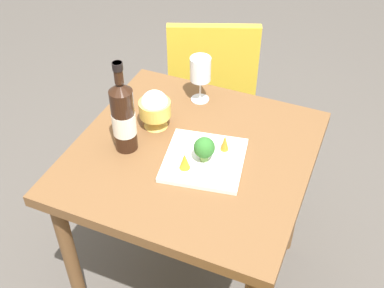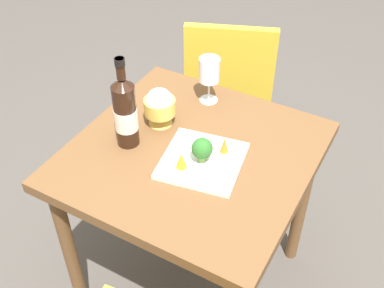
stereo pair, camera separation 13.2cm
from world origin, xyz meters
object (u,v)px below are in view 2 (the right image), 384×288
(chair_near_window, at_px, (229,82))
(wine_glass, at_px, (209,71))
(wine_bottle, at_px, (125,112))
(carrot_garnish_right, at_px, (224,145))
(carrot_garnish_left, at_px, (181,160))
(serving_plate, at_px, (202,161))
(broccoli_floret, at_px, (202,149))
(rice_bowl, at_px, (160,106))

(chair_near_window, height_order, wine_glass, wine_glass)
(wine_bottle, height_order, carrot_garnish_right, wine_bottle)
(wine_glass, distance_m, carrot_garnish_left, 0.40)
(serving_plate, bearing_deg, wine_glass, 24.34)
(wine_bottle, bearing_deg, broccoli_floret, -84.75)
(serving_plate, bearing_deg, broccoli_floret, -162.66)
(chair_near_window, bearing_deg, serving_plate, -92.75)
(chair_near_window, relative_size, carrot_garnish_right, 14.78)
(wine_bottle, relative_size, wine_glass, 1.81)
(broccoli_floret, relative_size, carrot_garnish_left, 1.52)
(chair_near_window, distance_m, rice_bowl, 0.70)
(rice_bowl, xyz_separation_m, carrot_garnish_left, (-0.17, -0.19, -0.03))
(chair_near_window, bearing_deg, wine_glass, -96.98)
(serving_plate, bearing_deg, carrot_garnish_left, 148.39)
(wine_glass, bearing_deg, broccoli_floret, -155.83)
(carrot_garnish_left, bearing_deg, wine_bottle, 81.80)
(serving_plate, distance_m, broccoli_floret, 0.06)
(carrot_garnish_right, bearing_deg, wine_bottle, 107.51)
(wine_glass, height_order, carrot_garnish_left, wine_glass)
(chair_near_window, distance_m, serving_plate, 0.82)
(chair_near_window, distance_m, carrot_garnish_left, 0.88)
(wine_bottle, distance_m, wine_glass, 0.37)
(chair_near_window, xyz_separation_m, wine_bottle, (-0.78, 0.01, 0.33))
(serving_plate, bearing_deg, wine_bottle, 97.03)
(broccoli_floret, height_order, carrot_garnish_left, broccoli_floret)
(rice_bowl, relative_size, carrot_garnish_right, 2.47)
(carrot_garnish_left, bearing_deg, wine_glass, 15.03)
(wine_glass, bearing_deg, chair_near_window, 14.58)
(wine_glass, xyz_separation_m, carrot_garnish_right, (-0.25, -0.19, -0.08))
(wine_bottle, bearing_deg, wine_glass, -19.64)
(rice_bowl, bearing_deg, serving_plate, -115.67)
(wine_bottle, height_order, carrot_garnish_left, wine_bottle)
(wine_bottle, height_order, serving_plate, wine_bottle)
(wine_bottle, bearing_deg, carrot_garnish_left, -98.20)
(rice_bowl, relative_size, carrot_garnish_left, 2.51)
(chair_near_window, height_order, rice_bowl, rice_bowl)
(chair_near_window, bearing_deg, carrot_garnish_right, -87.85)
(wine_bottle, height_order, broccoli_floret, wine_bottle)
(wine_bottle, height_order, rice_bowl, wine_bottle)
(wine_glass, xyz_separation_m, rice_bowl, (-0.20, 0.08, -0.05))
(chair_near_window, bearing_deg, broccoli_floret, -92.77)
(rice_bowl, height_order, carrot_garnish_right, rice_bowl)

